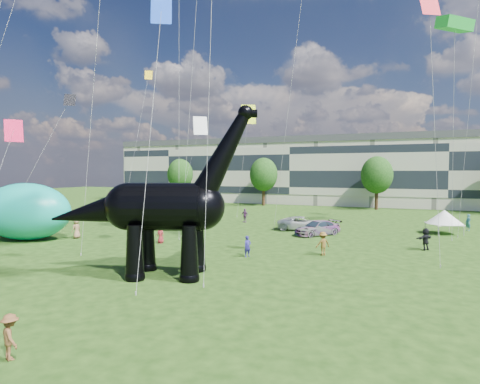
% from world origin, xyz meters
% --- Properties ---
extents(ground, '(220.00, 220.00, 0.00)m').
position_xyz_m(ground, '(0.00, 0.00, 0.00)').
color(ground, '#16330C').
rests_on(ground, ground).
extents(terrace_row, '(78.00, 11.00, 12.00)m').
position_xyz_m(terrace_row, '(-8.00, 62.00, 6.00)').
color(terrace_row, beige).
rests_on(terrace_row, ground).
extents(tree_far_left, '(5.20, 5.20, 9.44)m').
position_xyz_m(tree_far_left, '(-30.00, 53.00, 6.29)').
color(tree_far_left, '#382314').
rests_on(tree_far_left, ground).
extents(tree_mid_left, '(5.20, 5.20, 9.44)m').
position_xyz_m(tree_mid_left, '(-12.00, 53.00, 6.29)').
color(tree_mid_left, '#382314').
rests_on(tree_mid_left, ground).
extents(tree_mid_right, '(5.20, 5.20, 9.44)m').
position_xyz_m(tree_mid_right, '(8.00, 53.00, 6.29)').
color(tree_mid_right, '#382314').
rests_on(tree_mid_right, ground).
extents(dinosaur_sculpture, '(13.04, 6.03, 10.78)m').
position_xyz_m(dinosaur_sculpture, '(-1.26, 3.25, 4.07)').
color(dinosaur_sculpture, black).
rests_on(dinosaur_sculpture, ground).
extents(car_silver, '(2.37, 4.44, 1.44)m').
position_xyz_m(car_silver, '(-15.40, 25.96, 0.72)').
color(car_silver, '#A9A9AD').
rests_on(car_silver, ground).
extents(car_grey, '(4.95, 1.74, 1.63)m').
position_xyz_m(car_grey, '(-12.92, 20.49, 0.81)').
color(car_grey, gray).
rests_on(car_grey, ground).
extents(car_white, '(5.55, 2.98, 1.48)m').
position_xyz_m(car_white, '(2.35, 25.25, 0.74)').
color(car_white, white).
rests_on(car_white, ground).
extents(car_dark, '(4.70, 5.22, 1.46)m').
position_xyz_m(car_dark, '(4.58, 22.44, 0.73)').
color(car_dark, '#595960').
rests_on(car_dark, ground).
extents(gazebo_near, '(4.69, 4.69, 2.46)m').
position_xyz_m(gazebo_near, '(16.37, 28.39, 1.73)').
color(gazebo_near, white).
rests_on(gazebo_near, ground).
extents(gazebo_left, '(4.72, 4.72, 2.48)m').
position_xyz_m(gazebo_left, '(-17.51, 29.49, 1.75)').
color(gazebo_left, white).
rests_on(gazebo_left, ground).
extents(inflatable_teal, '(9.65, 7.43, 5.33)m').
position_xyz_m(inflatable_teal, '(-19.86, 9.10, 2.67)').
color(inflatable_teal, '#0EA897').
rests_on(inflatable_teal, ground).
extents(visitors, '(49.22, 40.74, 1.89)m').
position_xyz_m(visitors, '(-3.49, 15.58, 0.89)').
color(visitors, '#5D2C63').
rests_on(visitors, ground).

